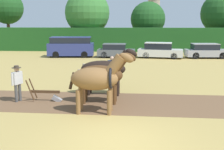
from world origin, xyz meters
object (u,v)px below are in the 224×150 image
object	(u,v)px
tree_center_left	(148,19)
draft_horse_trail_left	(106,69)
draft_horse_lead_right	(102,75)
tree_left	(87,13)
parked_car_center	(206,51)
farmer_at_plow	(17,81)
parked_car_left	(116,51)
tree_center	(222,13)
farmer_beside_team	(112,69)
plow	(48,94)
tree_far_left	(7,8)
parked_car_center_left	(160,51)
parked_van	(71,47)
draft_horse_lead_left	(97,79)

from	to	relation	value
tree_center_left	draft_horse_trail_left	distance (m)	25.00
draft_horse_lead_right	tree_left	bearing A→B (deg)	101.55
tree_center_left	draft_horse_trail_left	world-z (taller)	tree_center_left
draft_horse_lead_right	parked_car_center	xyz separation A→B (m)	(8.75, 16.66, -0.58)
tree_left	farmer_at_plow	world-z (taller)	tree_left
parked_car_center	parked_car_left	bearing A→B (deg)	177.40
tree_center	farmer_beside_team	world-z (taller)	tree_center
plow	parked_car_left	world-z (taller)	parked_car_left
tree_far_left	parked_car_center_left	xyz separation A→B (m)	(20.47, -10.55, -4.75)
plow	parked_car_center	distance (m)	20.11
tree_center	draft_horse_lead_right	xyz separation A→B (m)	(-13.10, -26.94, -3.44)
parked_van	parked_car_center_left	bearing A→B (deg)	-6.59
draft_horse_trail_left	parked_car_center	size ratio (longest dim) A/B	0.68
tree_far_left	farmer_beside_team	distance (m)	29.19
tree_center_left	parked_van	world-z (taller)	tree_center_left
draft_horse_lead_left	plow	bearing A→B (deg)	150.50
tree_left	draft_horse_lead_right	xyz separation A→B (m)	(4.72, -25.05, -3.48)
parked_car_center	draft_horse_lead_left	bearing A→B (deg)	-119.46
tree_left	draft_horse_trail_left	world-z (taller)	tree_left
tree_far_left	farmer_beside_team	size ratio (longest dim) A/B	4.50
plow	farmer_at_plow	distance (m)	1.51
draft_horse_lead_left	draft_horse_lead_right	world-z (taller)	draft_horse_lead_left
draft_horse_trail_left	parked_car_left	size ratio (longest dim) A/B	0.76
tree_left	draft_horse_lead_left	size ratio (longest dim) A/B	2.88
tree_left	farmer_beside_team	xyz separation A→B (m)	(4.92, -21.72, -3.76)
tree_center_left	tree_center	xyz separation A→B (m)	(9.83, 0.85, 0.77)
tree_left	farmer_beside_team	world-z (taller)	tree_left
tree_center	parked_car_left	distance (m)	17.55
farmer_at_plow	parked_van	distance (m)	16.76
tree_far_left	parked_van	xyz separation A→B (m)	(11.29, -10.30, -4.43)
parked_car_center_left	parked_car_center	world-z (taller)	parked_car_center_left
draft_horse_lead_left	parked_car_center_left	size ratio (longest dim) A/B	0.57
tree_center	draft_horse_trail_left	world-z (taller)	tree_center
tree_center_left	tree_center	bearing A→B (deg)	4.93
tree_center	parked_car_left	bearing A→B (deg)	-142.32
draft_horse_trail_left	parked_car_center	world-z (taller)	draft_horse_trail_left
parked_van	tree_far_left	bearing A→B (deg)	132.62
parked_car_center_left	parked_car_center	bearing A→B (deg)	12.67
parked_van	parked_car_center_left	size ratio (longest dim) A/B	1.04
draft_horse_trail_left	parked_van	size ratio (longest dim) A/B	0.61
plow	parked_car_center	bearing A→B (deg)	56.65
farmer_beside_team	parked_car_center	distance (m)	15.85
parked_car_center	draft_horse_trail_left	bearing A→B (deg)	-123.44
tree_center_left	parked_car_left	world-z (taller)	tree_center_left
tree_center	farmer_at_plow	distance (m)	32.18
tree_left	parked_car_center_left	size ratio (longest dim) A/B	1.65
tree_left	draft_horse_trail_left	size ratio (longest dim) A/B	2.61
draft_horse_trail_left	parked_car_center_left	world-z (taller)	draft_horse_trail_left
draft_horse_lead_left	draft_horse_trail_left	bearing A→B (deg)	89.92
tree_far_left	tree_center	bearing A→B (deg)	0.08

